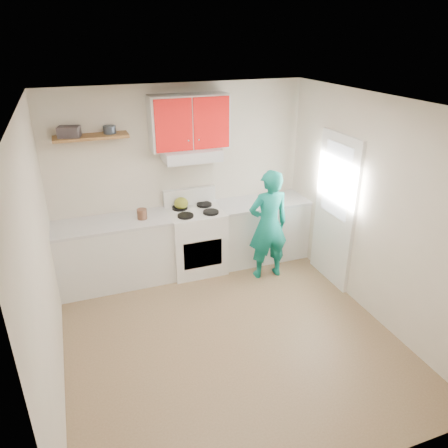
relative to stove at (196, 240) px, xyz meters
name	(u,v)px	position (x,y,z in m)	size (l,w,h in m)	color
floor	(228,335)	(-0.10, -1.57, -0.46)	(3.80, 3.80, 0.00)	brown
ceiling	(229,104)	(-0.10, -1.57, 2.14)	(3.60, 3.80, 0.04)	white
back_wall	(181,179)	(-0.10, 0.32, 0.84)	(3.60, 0.04, 2.60)	beige
front_wall	(332,352)	(-0.10, -3.47, 0.84)	(3.60, 0.04, 2.60)	beige
left_wall	(42,264)	(-1.90, -1.57, 0.84)	(0.04, 3.80, 2.60)	beige
right_wall	(373,210)	(1.70, -1.57, 0.84)	(0.04, 3.80, 2.60)	beige
door	(335,211)	(1.68, -0.88, 0.56)	(0.05, 0.85, 2.05)	white
door_glass	(336,180)	(1.65, -0.88, 0.99)	(0.01, 0.55, 0.95)	white
counter_left	(115,253)	(-1.14, 0.02, -0.01)	(1.52, 0.60, 0.90)	silver
counter_right	(261,230)	(1.04, 0.02, -0.01)	(1.32, 0.60, 0.90)	silver
stove	(196,240)	(0.00, 0.00, 0.00)	(0.76, 0.65, 0.92)	white
range_hood	(191,155)	(0.00, 0.10, 1.24)	(0.76, 0.44, 0.15)	silver
upper_cabinets	(189,122)	(0.00, 0.16, 1.66)	(1.02, 0.33, 0.70)	red
shelf	(91,137)	(-1.25, 0.18, 1.56)	(0.90, 0.30, 0.04)	brown
books	(69,132)	(-1.49, 0.16, 1.64)	(0.25, 0.18, 0.13)	#3F373B
tin	(110,130)	(-1.02, 0.20, 1.63)	(0.16, 0.16, 0.10)	#333D4C
kettle	(181,203)	(-0.16, 0.14, 0.55)	(0.20, 0.20, 0.17)	olive
crock	(142,215)	(-0.74, -0.02, 0.52)	(0.13, 0.13, 0.16)	brown
cutting_board	(254,205)	(0.87, -0.06, 0.45)	(0.33, 0.24, 0.02)	olive
silicone_mat	(290,199)	(1.48, -0.01, 0.44)	(0.32, 0.26, 0.01)	red
person	(268,225)	(0.88, -0.51, 0.32)	(0.57, 0.38, 1.57)	#0D7869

